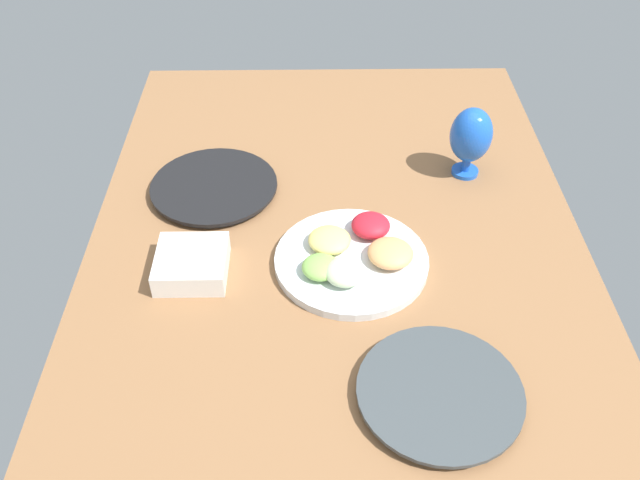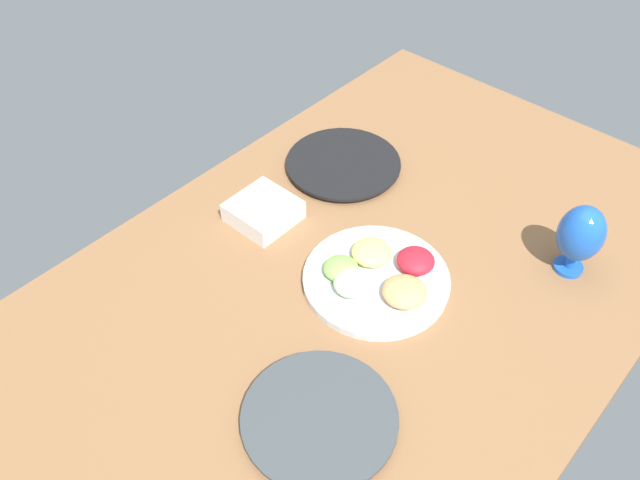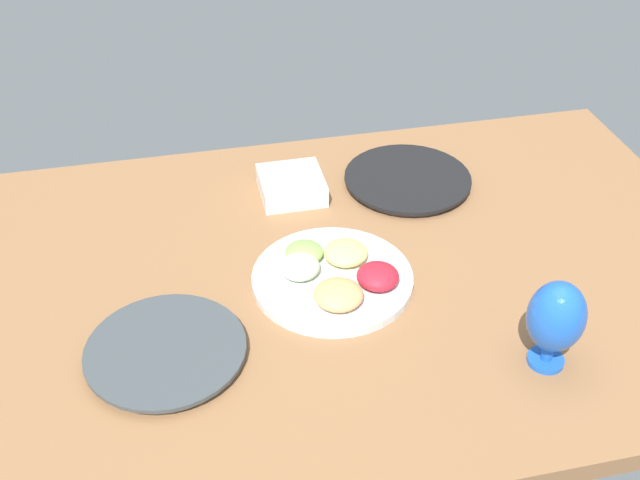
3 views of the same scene
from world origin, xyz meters
TOP-DOWN VIEW (x-y plane):
  - ground_plane at (0.00, 0.00)cm, footprint 160.00×104.00cm
  - dinner_plate_left at (-22.12, -27.37)cm, footprint 28.78×28.78cm
  - dinner_plate_right at (34.91, 15.70)cm, footprint 27.78×27.78cm
  - fruit_platter at (2.33, 2.96)cm, footprint 31.00×31.00cm
  - hurricane_glass_blue at (-28.26, 30.99)cm, footprint 9.61×9.61cm
  - square_bowl_white at (4.42, -28.97)cm, footprint 13.87×13.87cm

SIDE VIEW (x-z plane):
  - ground_plane at x=0.00cm, z-range -4.00..0.00cm
  - dinner_plate_left at x=-22.12cm, z-range 0.04..2.09cm
  - dinner_plate_right at x=34.91cm, z-range 0.04..2.21cm
  - fruit_platter at x=2.33cm, z-range -0.83..4.74cm
  - square_bowl_white at x=4.42cm, z-range 0.27..5.03cm
  - hurricane_glass_blue at x=-28.26cm, z-range 1.62..18.78cm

